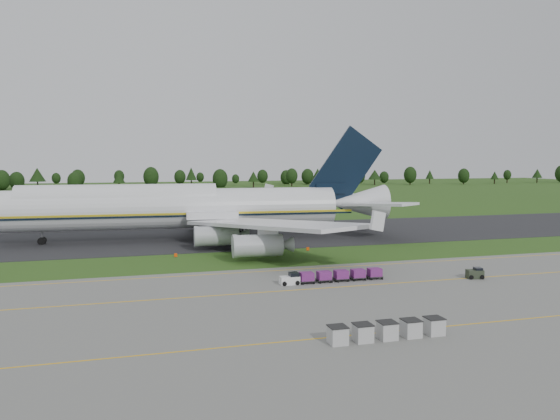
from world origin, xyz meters
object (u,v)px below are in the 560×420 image
object	(u,v)px
baggage_train	(331,276)
utility_cart	(475,274)
uld_row	(387,330)
edge_markers	(244,252)
aircraft	(184,207)

from	to	relation	value
baggage_train	utility_cart	size ratio (longest dim) A/B	6.03
utility_cart	uld_row	bearing A→B (deg)	-139.71
edge_markers	baggage_train	bearing A→B (deg)	-74.98
baggage_train	utility_cart	bearing A→B (deg)	-9.91
aircraft	edge_markers	bearing A→B (deg)	-66.12
baggage_train	uld_row	size ratio (longest dim) A/B	1.27
utility_cart	edge_markers	distance (m)	38.22
aircraft	utility_cart	bearing A→B (deg)	-53.40
baggage_train	uld_row	world-z (taller)	uld_row
uld_row	utility_cart	bearing A→B (deg)	40.29
baggage_train	aircraft	bearing A→B (deg)	108.95
baggage_train	edge_markers	distance (m)	25.26
baggage_train	utility_cart	world-z (taller)	baggage_train
aircraft	uld_row	world-z (taller)	aircraft
aircraft	baggage_train	size ratio (longest dim) A/B	5.77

